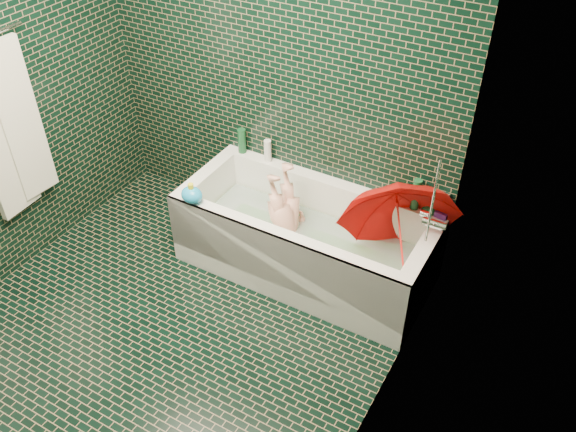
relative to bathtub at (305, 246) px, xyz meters
The scene contains 19 objects.
floor 1.12m from the bathtub, 114.07° to the right, with size 2.80×2.80×0.00m, color black.
wall_back 1.20m from the bathtub, 138.90° to the left, with size 2.80×2.80×0.00m, color black.
wall_right 1.68m from the bathtub, 49.85° to the right, with size 2.80×2.80×0.00m, color black.
bathtub is the anchor object (origin of this frame).
bath_mat 0.06m from the bathtub, 90.00° to the left, with size 1.35×0.47×0.01m, color green.
water 0.09m from the bathtub, 90.00° to the left, with size 1.48×0.53×0.00m, color silver.
towel 2.03m from the bathtub, 155.50° to the right, with size 0.08×0.44×1.12m.
faucet 0.99m from the bathtub, ahead, with size 0.18×0.19×0.55m.
child 0.17m from the bathtub, behind, with size 0.32×0.21×0.88m, color #F0AC96.
umbrella 0.73m from the bathtub, ahead, with size 0.72×0.72×0.63m, color red.
soap_bottle_a 0.92m from the bathtub, 22.48° to the left, with size 0.09×0.09×0.24m, color white.
soap_bottle_b 0.91m from the bathtub, 21.08° to the left, with size 0.08×0.08×0.18m, color #501E74.
soap_bottle_c 0.84m from the bathtub, 24.59° to the left, with size 0.13×0.13×0.17m, color #144925.
bottle_right_tall 0.83m from the bathtub, 28.75° to the left, with size 0.06×0.06×0.22m, color #144925.
bottle_right_pump 0.96m from the bathtub, 24.08° to the left, with size 0.05×0.05×0.17m, color silver.
bottle_left_tall 0.91m from the bathtub, 153.74° to the left, with size 0.06×0.06×0.19m, color #144925.
bottle_left_short 0.73m from the bathtub, 145.22° to the left, with size 0.05×0.05×0.17m, color white.
rubber_duck 0.70m from the bathtub, 35.77° to the left, with size 0.12×0.10×0.09m.
bath_toy 0.84m from the bathtub, 153.98° to the right, with size 0.16×0.14×0.14m.
Camera 1 is at (1.89, -1.75, 2.95)m, focal length 38.00 mm.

